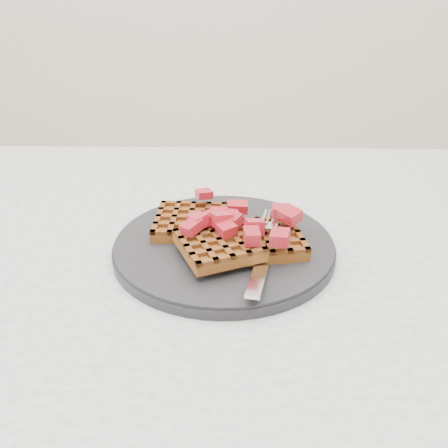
% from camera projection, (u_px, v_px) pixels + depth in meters
% --- Properties ---
extents(table, '(1.20, 0.80, 0.75)m').
position_uv_depth(table, '(310.00, 322.00, 0.69)').
color(table, silver).
rests_on(table, ground).
extents(plate, '(0.28, 0.28, 0.02)m').
position_uv_depth(plate, '(224.00, 246.00, 0.63)').
color(plate, black).
rests_on(plate, table).
extents(waffles, '(0.19, 0.18, 0.03)m').
position_uv_depth(waffles, '(224.00, 234.00, 0.62)').
color(waffles, brown).
rests_on(waffles, plate).
extents(strawberry_pile, '(0.15, 0.15, 0.02)m').
position_uv_depth(strawberry_pile, '(224.00, 214.00, 0.61)').
color(strawberry_pile, maroon).
rests_on(strawberry_pile, waffles).
extents(fork, '(0.06, 0.18, 0.02)m').
position_uv_depth(fork, '(265.00, 253.00, 0.59)').
color(fork, silver).
rests_on(fork, plate).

